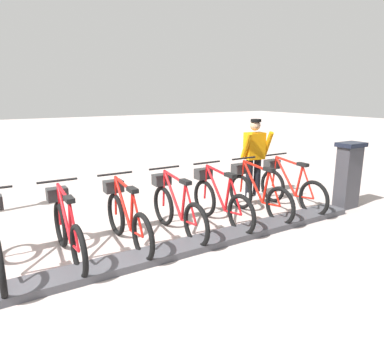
% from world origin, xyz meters
% --- Properties ---
extents(ground_plane, '(60.00, 60.00, 0.00)m').
position_xyz_m(ground_plane, '(0.00, 0.00, 0.00)').
color(ground_plane, '#BCABA4').
extents(dock_rail_base, '(0.44, 9.14, 0.10)m').
position_xyz_m(dock_rail_base, '(0.00, 0.00, 0.05)').
color(dock_rail_base, '#47474C').
rests_on(dock_rail_base, ground).
extents(payment_kiosk, '(0.36, 0.52, 1.28)m').
position_xyz_m(payment_kiosk, '(0.05, -4.94, 0.67)').
color(payment_kiosk, '#38383D').
rests_on(payment_kiosk, ground).
extents(bike_docked_0, '(1.72, 0.54, 1.02)m').
position_xyz_m(bike_docked_0, '(0.62, -3.97, 0.43)').
color(bike_docked_0, black).
rests_on(bike_docked_0, ground).
extents(bike_docked_1, '(1.72, 0.54, 1.02)m').
position_xyz_m(bike_docked_1, '(0.62, -3.14, 0.43)').
color(bike_docked_1, black).
rests_on(bike_docked_1, ground).
extents(bike_docked_2, '(1.72, 0.54, 1.02)m').
position_xyz_m(bike_docked_2, '(0.62, -2.30, 0.43)').
color(bike_docked_2, black).
rests_on(bike_docked_2, ground).
extents(bike_docked_3, '(1.72, 0.54, 1.02)m').
position_xyz_m(bike_docked_3, '(0.62, -1.47, 0.43)').
color(bike_docked_3, black).
rests_on(bike_docked_3, ground).
extents(bike_docked_4, '(1.72, 0.54, 1.02)m').
position_xyz_m(bike_docked_4, '(0.62, -0.63, 0.43)').
color(bike_docked_4, black).
rests_on(bike_docked_4, ground).
extents(bike_docked_5, '(1.72, 0.54, 1.02)m').
position_xyz_m(bike_docked_5, '(0.62, 0.20, 0.43)').
color(bike_docked_5, black).
rests_on(bike_docked_5, ground).
extents(worker_near_rack, '(0.53, 0.67, 1.66)m').
position_xyz_m(worker_near_rack, '(1.61, -3.92, 0.91)').
color(worker_near_rack, white).
rests_on(worker_near_rack, ground).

